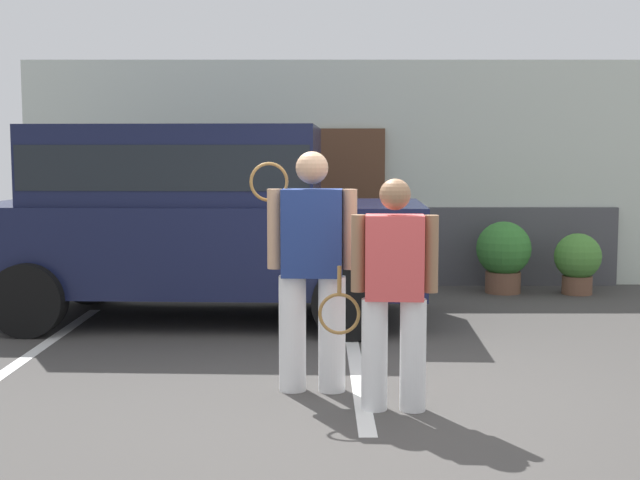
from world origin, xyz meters
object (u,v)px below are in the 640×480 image
Objects in this scene: potted_plant_secondary at (579,260)px; parked_suv at (196,213)px; tennis_player_woman at (395,292)px; tennis_player_man at (313,267)px; potted_plant_by_porch at (505,253)px.

parked_suv is at bearing -160.14° from potted_plant_secondary.
parked_suv is at bearing -56.87° from tennis_player_woman.
tennis_player_man is 1.12× the size of tennis_player_woman.
potted_plant_by_porch is at bearing 174.07° from potted_plant_secondary.
tennis_player_man is 5.57m from potted_plant_secondary.
potted_plant_by_porch is at bearing -106.19° from tennis_player_woman.
parked_suv is 4.11m from potted_plant_by_porch.
parked_suv reaches higher than potted_plant_by_porch.
tennis_player_woman reaches higher than potted_plant_by_porch.
potted_plant_by_porch is 0.93m from potted_plant_secondary.
tennis_player_woman is 1.75× the size of potted_plant_by_porch.
tennis_player_woman is at bearing -110.03° from potted_plant_by_porch.
potted_plant_by_porch is 1.18× the size of potted_plant_secondary.
parked_suv is 5.12× the size of potted_plant_by_porch.
tennis_player_man is 0.75m from tennis_player_woman.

